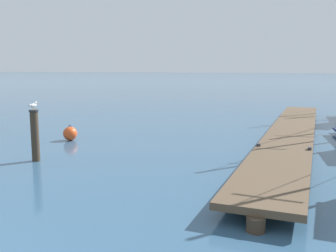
# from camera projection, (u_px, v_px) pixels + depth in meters

# --- Properties ---
(floating_dock) EXTENTS (3.02, 19.69, 0.53)m
(floating_dock) POSITION_uv_depth(u_px,v_px,m) (292.00, 132.00, 15.98)
(floating_dock) COLOR brown
(floating_dock) RESTS_ON ground
(mooring_piling) EXTENTS (0.30, 0.30, 1.70)m
(mooring_piling) POSITION_uv_depth(u_px,v_px,m) (35.00, 135.00, 12.37)
(mooring_piling) COLOR #3D3023
(mooring_piling) RESTS_ON ground
(perched_seagull) EXTENTS (0.16, 0.38, 0.27)m
(perched_seagull) POSITION_uv_depth(u_px,v_px,m) (33.00, 105.00, 12.21)
(perched_seagull) COLOR gold
(perched_seagull) RESTS_ON mooring_piling
(mooring_buoy) EXTENTS (0.59, 0.59, 0.66)m
(mooring_buoy) POSITION_uv_depth(u_px,v_px,m) (70.00, 134.00, 15.95)
(mooring_buoy) COLOR #E04C1E
(mooring_buoy) RESTS_ON ground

